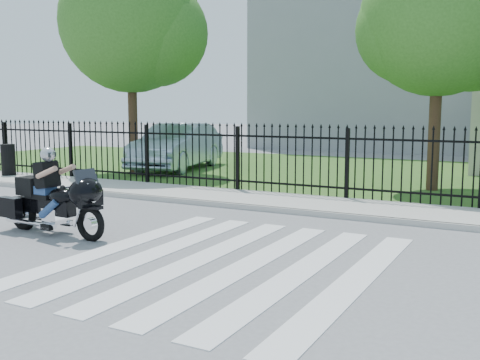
% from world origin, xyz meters
% --- Properties ---
extents(ground, '(120.00, 120.00, 0.00)m').
position_xyz_m(ground, '(0.00, 0.00, 0.00)').
color(ground, slate).
rests_on(ground, ground).
extents(crosswalk, '(5.00, 5.50, 0.01)m').
position_xyz_m(crosswalk, '(0.00, 0.00, 0.01)').
color(crosswalk, silver).
rests_on(crosswalk, ground).
extents(sidewalk, '(40.00, 2.00, 0.12)m').
position_xyz_m(sidewalk, '(0.00, 5.00, 0.06)').
color(sidewalk, '#ADAAA3').
rests_on(sidewalk, ground).
extents(curb, '(40.00, 0.12, 0.12)m').
position_xyz_m(curb, '(0.00, 4.00, 0.06)').
color(curb, '#ADAAA3').
rests_on(curb, ground).
extents(grass_strip, '(40.00, 12.00, 0.02)m').
position_xyz_m(grass_strip, '(0.00, 12.00, 0.01)').
color(grass_strip, '#285C1F').
rests_on(grass_strip, ground).
extents(iron_fence, '(26.00, 0.04, 1.80)m').
position_xyz_m(iron_fence, '(0.00, 6.00, 0.90)').
color(iron_fence, black).
rests_on(iron_fence, ground).
extents(tree_left, '(4.80, 4.80, 7.58)m').
position_xyz_m(tree_left, '(-8.50, 8.50, 5.17)').
color(tree_left, '#382316').
rests_on(tree_left, ground).
extents(tree_mid, '(4.20, 4.20, 6.78)m').
position_xyz_m(tree_mid, '(1.50, 9.00, 4.67)').
color(tree_mid, '#382316').
rests_on(tree_mid, ground).
extents(building_tall, '(15.00, 10.00, 12.00)m').
position_xyz_m(building_tall, '(-3.00, 26.00, 6.00)').
color(building_tall, gray).
rests_on(building_tall, ground).
extents(motorcycle_rider, '(2.46, 0.84, 1.62)m').
position_xyz_m(motorcycle_rider, '(-3.67, 0.16, 0.66)').
color(motorcycle_rider, black).
rests_on(motorcycle_rider, ground).
extents(parked_car, '(2.72, 5.37, 1.69)m').
position_xyz_m(parked_car, '(-7.71, 10.03, 0.86)').
color(parked_car, '#ACC3D8').
rests_on(parked_car, grass_strip).
extents(litter_bin, '(0.46, 0.46, 1.00)m').
position_xyz_m(litter_bin, '(-11.03, 5.29, 0.62)').
color(litter_bin, black).
rests_on(litter_bin, sidewalk).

